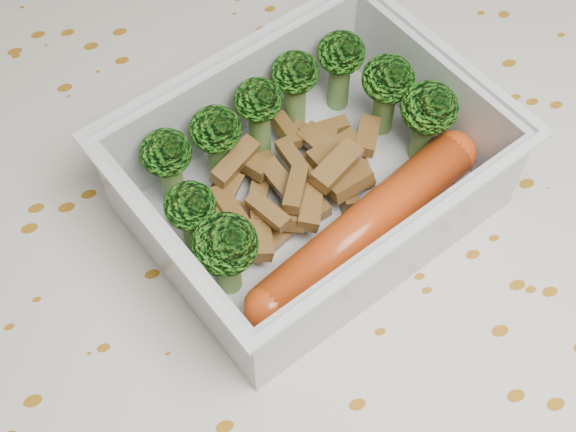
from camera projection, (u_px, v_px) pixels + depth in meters
name	position (u px, v px, depth m)	size (l,w,h in m)	color
dining_table	(303.00, 317.00, 0.53)	(1.40, 0.90, 0.75)	brown
tablecloth	(305.00, 281.00, 0.48)	(1.46, 0.96, 0.19)	beige
lunch_container	(311.00, 183.00, 0.45)	(0.23, 0.20, 0.07)	silver
broccoli_florets	(287.00, 135.00, 0.44)	(0.18, 0.13, 0.06)	#608C3F
meat_pile	(293.00, 180.00, 0.45)	(0.12, 0.09, 0.03)	brown
sausage	(366.00, 227.00, 0.43)	(0.16, 0.08, 0.03)	#B93D11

